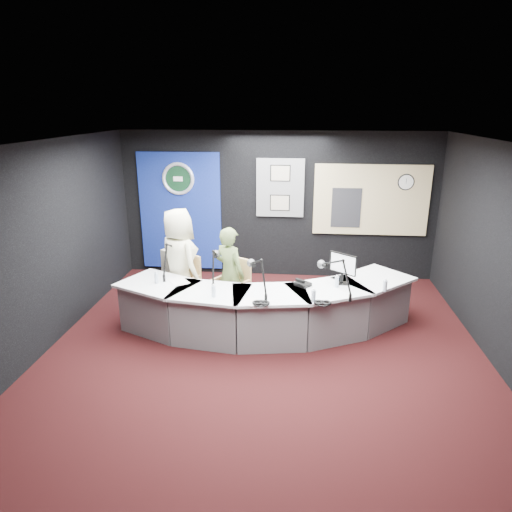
# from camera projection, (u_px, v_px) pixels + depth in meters

# --- Properties ---
(ground) EXTENTS (6.00, 6.00, 0.00)m
(ground) POSITION_uv_depth(u_px,v_px,m) (265.00, 349.00, 6.35)
(ground) COLOR black
(ground) RESTS_ON ground
(ceiling) EXTENTS (6.00, 6.00, 0.02)m
(ceiling) POSITION_uv_depth(u_px,v_px,m) (266.00, 143.00, 5.47)
(ceiling) COLOR silver
(ceiling) RESTS_ON ground
(wall_back) EXTENTS (6.00, 0.02, 2.80)m
(wall_back) POSITION_uv_depth(u_px,v_px,m) (277.00, 206.00, 8.75)
(wall_back) COLOR black
(wall_back) RESTS_ON ground
(wall_front) EXTENTS (6.00, 0.02, 2.80)m
(wall_front) POSITION_uv_depth(u_px,v_px,m) (232.00, 390.00, 3.07)
(wall_front) COLOR black
(wall_front) RESTS_ON ground
(wall_left) EXTENTS (0.02, 6.00, 2.80)m
(wall_left) POSITION_uv_depth(u_px,v_px,m) (45.00, 247.00, 6.18)
(wall_left) COLOR black
(wall_left) RESTS_ON ground
(wall_right) EXTENTS (0.02, 6.00, 2.80)m
(wall_right) POSITION_uv_depth(u_px,v_px,m) (507.00, 261.00, 5.64)
(wall_right) COLOR black
(wall_right) RESTS_ON ground
(broadcast_desk) EXTENTS (4.50, 1.90, 0.75)m
(broadcast_desk) POSITION_uv_depth(u_px,v_px,m) (264.00, 308.00, 6.76)
(broadcast_desk) COLOR silver
(broadcast_desk) RESTS_ON ground
(backdrop_panel) EXTENTS (1.60, 0.05, 2.30)m
(backdrop_panel) POSITION_uv_depth(u_px,v_px,m) (180.00, 212.00, 8.94)
(backdrop_panel) COLOR navy
(backdrop_panel) RESTS_ON wall_back
(agency_seal) EXTENTS (0.63, 0.07, 0.63)m
(agency_seal) POSITION_uv_depth(u_px,v_px,m) (178.00, 179.00, 8.70)
(agency_seal) COLOR silver
(agency_seal) RESTS_ON backdrop_panel
(seal_center) EXTENTS (0.48, 0.01, 0.48)m
(seal_center) POSITION_uv_depth(u_px,v_px,m) (178.00, 179.00, 8.70)
(seal_center) COLOR black
(seal_center) RESTS_ON backdrop_panel
(pinboard) EXTENTS (0.90, 0.04, 1.10)m
(pinboard) POSITION_uv_depth(u_px,v_px,m) (280.00, 188.00, 8.60)
(pinboard) COLOR slate
(pinboard) RESTS_ON wall_back
(framed_photo_upper) EXTENTS (0.34, 0.02, 0.27)m
(framed_photo_upper) POSITION_uv_depth(u_px,v_px,m) (280.00, 173.00, 8.49)
(framed_photo_upper) COLOR gray
(framed_photo_upper) RESTS_ON pinboard
(framed_photo_lower) EXTENTS (0.34, 0.02, 0.27)m
(framed_photo_lower) POSITION_uv_depth(u_px,v_px,m) (280.00, 203.00, 8.66)
(framed_photo_lower) COLOR gray
(framed_photo_lower) RESTS_ON pinboard
(booth_window_frame) EXTENTS (2.12, 0.06, 1.32)m
(booth_window_frame) POSITION_uv_depth(u_px,v_px,m) (371.00, 200.00, 8.51)
(booth_window_frame) COLOR tan
(booth_window_frame) RESTS_ON wall_back
(booth_glow) EXTENTS (2.00, 0.02, 1.20)m
(booth_glow) POSITION_uv_depth(u_px,v_px,m) (371.00, 200.00, 8.50)
(booth_glow) COLOR #FFECA1
(booth_glow) RESTS_ON booth_window_frame
(equipment_rack) EXTENTS (0.55, 0.02, 0.75)m
(equipment_rack) POSITION_uv_depth(u_px,v_px,m) (346.00, 208.00, 8.57)
(equipment_rack) COLOR black
(equipment_rack) RESTS_ON booth_window_frame
(wall_clock) EXTENTS (0.28, 0.01, 0.28)m
(wall_clock) POSITION_uv_depth(u_px,v_px,m) (406.00, 182.00, 8.32)
(wall_clock) COLOR white
(wall_clock) RESTS_ON booth_window_frame
(armchair_left) EXTENTS (0.82, 0.82, 1.05)m
(armchair_left) POSITION_uv_depth(u_px,v_px,m) (181.00, 283.00, 7.32)
(armchair_left) COLOR tan
(armchair_left) RESTS_ON ground
(armchair_right) EXTENTS (0.73, 0.73, 0.94)m
(armchair_right) POSITION_uv_depth(u_px,v_px,m) (230.00, 291.00, 7.15)
(armchair_right) COLOR tan
(armchair_right) RESTS_ON ground
(draped_jacket) EXTENTS (0.46, 0.38, 0.70)m
(draped_jacket) POSITION_uv_depth(u_px,v_px,m) (173.00, 272.00, 7.50)
(draped_jacket) COLOR gray
(draped_jacket) RESTS_ON armchair_left
(person_man) EXTENTS (1.00, 0.98, 1.73)m
(person_man) POSITION_uv_depth(u_px,v_px,m) (179.00, 262.00, 7.21)
(person_man) COLOR beige
(person_man) RESTS_ON ground
(person_woman) EXTENTS (0.65, 0.60, 1.50)m
(person_woman) POSITION_uv_depth(u_px,v_px,m) (230.00, 274.00, 7.06)
(person_woman) COLOR #566A37
(person_woman) RESTS_ON ground
(computer_monitor) EXTENTS (0.35, 0.28, 0.29)m
(computer_monitor) POSITION_uv_depth(u_px,v_px,m) (343.00, 263.00, 6.56)
(computer_monitor) COLOR black
(computer_monitor) RESTS_ON broadcast_desk
(desk_phone) EXTENTS (0.27, 0.26, 0.05)m
(desk_phone) POSITION_uv_depth(u_px,v_px,m) (303.00, 284.00, 6.58)
(desk_phone) COLOR black
(desk_phone) RESTS_ON broadcast_desk
(headphones_near) EXTENTS (0.22, 0.22, 0.04)m
(headphones_near) POSITION_uv_depth(u_px,v_px,m) (323.00, 303.00, 5.98)
(headphones_near) COLOR black
(headphones_near) RESTS_ON broadcast_desk
(headphones_far) EXTENTS (0.24, 0.24, 0.04)m
(headphones_far) POSITION_uv_depth(u_px,v_px,m) (261.00, 303.00, 5.97)
(headphones_far) COLOR black
(headphones_far) RESTS_ON broadcast_desk
(paper_stack) EXTENTS (0.39, 0.41, 0.00)m
(paper_stack) POSITION_uv_depth(u_px,v_px,m) (179.00, 281.00, 6.75)
(paper_stack) COLOR white
(paper_stack) RESTS_ON broadcast_desk
(notepad) EXTENTS (0.24, 0.30, 0.00)m
(notepad) POSITION_uv_depth(u_px,v_px,m) (249.00, 301.00, 6.05)
(notepad) COLOR white
(notepad) RESTS_ON broadcast_desk
(boom_mic_a) EXTENTS (0.18, 0.74, 0.60)m
(boom_mic_a) POSITION_uv_depth(u_px,v_px,m) (171.00, 256.00, 6.94)
(boom_mic_a) COLOR black
(boom_mic_a) RESTS_ON broadcast_desk
(boom_mic_b) EXTENTS (0.18, 0.74, 0.60)m
(boom_mic_b) POSITION_uv_depth(u_px,v_px,m) (214.00, 263.00, 6.63)
(boom_mic_b) COLOR black
(boom_mic_b) RESTS_ON broadcast_desk
(boom_mic_c) EXTENTS (0.38, 0.68, 0.60)m
(boom_mic_c) POSITION_uv_depth(u_px,v_px,m) (258.00, 273.00, 6.24)
(boom_mic_c) COLOR black
(boom_mic_c) RESTS_ON broadcast_desk
(boom_mic_d) EXTENTS (0.49, 0.61, 0.60)m
(boom_mic_d) POSITION_uv_depth(u_px,v_px,m) (336.00, 273.00, 6.22)
(boom_mic_d) COLOR black
(boom_mic_d) RESTS_ON broadcast_desk
(water_bottles) EXTENTS (3.34, 0.60, 0.18)m
(water_bottles) POSITION_uv_depth(u_px,v_px,m) (267.00, 286.00, 6.35)
(water_bottles) COLOR silver
(water_bottles) RESTS_ON broadcast_desk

